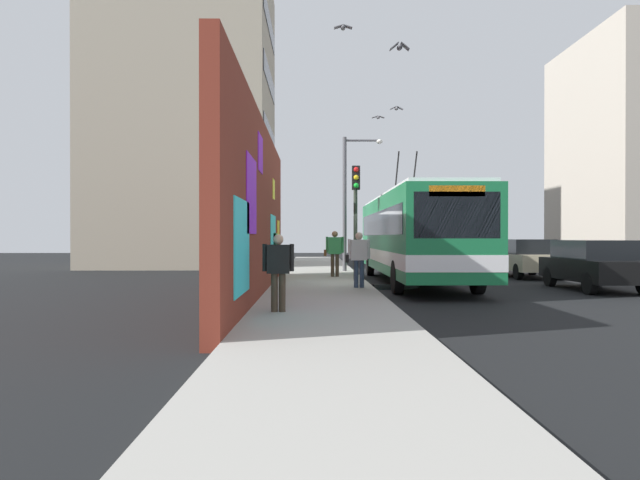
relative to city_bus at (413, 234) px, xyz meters
name	(u,v)px	position (x,y,z in m)	size (l,w,h in m)	color
ground_plane	(368,286)	(-1.43, 1.80, -1.79)	(80.00, 80.00, 0.00)	black
sidewalk_slab	(321,284)	(-1.43, 3.40, -1.72)	(48.00, 3.20, 0.15)	#9E9B93
graffiti_wall	(259,211)	(-4.90, 5.15, 0.62)	(15.08, 0.32, 4.84)	maroon
building_far_left	(187,119)	(12.30, 11.00, 6.70)	(9.18, 9.59, 16.99)	#9E937F
city_bus	(413,234)	(0.00, 0.00, 0.00)	(12.63, 2.64, 5.00)	#19723F
parked_car_black	(593,264)	(-2.84, -5.20, -0.96)	(4.21, 1.83, 1.58)	black
parked_car_champagne	(525,257)	(2.89, -5.20, -0.96)	(4.31, 1.87, 1.58)	#C6B793
parked_car_red	(482,253)	(9.06, -5.20, -0.96)	(4.16, 1.90, 1.58)	#B21E19
pedestrian_near_wall	(278,267)	(-9.03, 4.37, -0.72)	(0.22, 0.65, 1.59)	#3F3326
pedestrian_midblock	(335,250)	(1.19, 2.83, -0.61)	(0.24, 0.77, 1.76)	#3F3326
pedestrian_at_curb	(359,255)	(-3.56, 2.28, -0.66)	(0.22, 0.75, 1.67)	#2D3F59
traffic_light	(356,203)	(-0.55, 2.15, 1.10)	(0.49, 0.28, 4.07)	#2D382D
street_lamp	(349,193)	(4.83, 2.03, 1.85)	(0.44, 1.80, 6.02)	#4C4C51
flying_pigeons	(380,83)	(-0.70, 1.31, 5.32)	(10.37, 3.05, 1.56)	slate
curbside_puddle	(387,287)	(-1.70, 1.20, -1.79)	(2.18, 2.18, 0.00)	black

